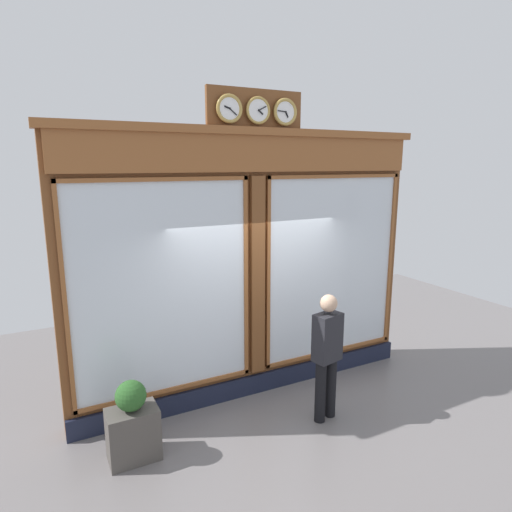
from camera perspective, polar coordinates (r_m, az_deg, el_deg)
shop_facade at (r=6.15m, az=-0.55°, el=-1.19°), size 5.25×0.42×4.21m
pedestrian at (r=5.76m, az=9.23°, el=-12.25°), size 0.40×0.29×1.69m
planter_box at (r=5.47m, az=-15.71°, el=-21.47°), size 0.56×0.36×0.61m
planter_shrub at (r=5.23m, az=-16.01°, el=-17.11°), size 0.34×0.34×0.34m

